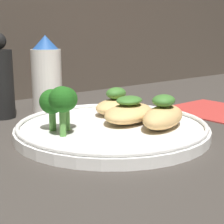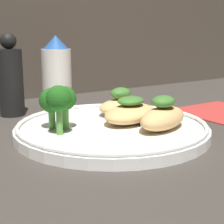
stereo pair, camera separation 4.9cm
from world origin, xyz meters
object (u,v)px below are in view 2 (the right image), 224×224
Objects in this scene: sauce_bottle at (57,75)px; pepper_grinder at (11,79)px; broccoli_bunch at (58,100)px; plate at (112,128)px.

sauce_bottle is 0.97× the size of pepper_grinder.
broccoli_bunch is 18.60cm from pepper_grinder.
broccoli_bunch is at bearing 165.67° from plate.
pepper_grinder reaches higher than sauce_bottle.
sauce_bottle is at bearing 64.76° from broccoli_bunch.
pepper_grinder is at bearing 180.00° from sauce_bottle.
pepper_grinder is at bearing 110.86° from plate.
plate is at bearing -14.33° from broccoli_bunch.
sauce_bottle is 9.00cm from pepper_grinder.
broccoli_bunch is 0.46× the size of sauce_bottle.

